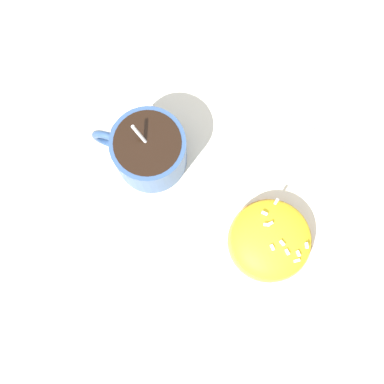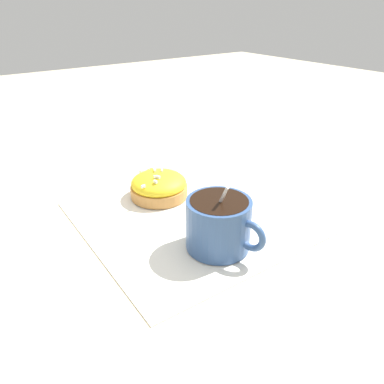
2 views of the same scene
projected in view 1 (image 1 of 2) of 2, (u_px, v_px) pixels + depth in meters
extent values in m
plane|color=#C6B793|center=(206.00, 204.00, 0.66)|extent=(3.00, 3.00, 0.00)
cube|color=white|center=(206.00, 204.00, 0.65)|extent=(0.33, 0.32, 0.00)
cylinder|color=#335184|center=(150.00, 151.00, 0.63)|extent=(0.09, 0.09, 0.07)
cylinder|color=black|center=(148.00, 144.00, 0.60)|extent=(0.08, 0.08, 0.01)
torus|color=#335184|center=(110.00, 139.00, 0.63)|extent=(0.04, 0.02, 0.04)
ellipsoid|color=silver|center=(136.00, 145.00, 0.66)|extent=(0.03, 0.02, 0.01)
cylinder|color=silver|center=(152.00, 150.00, 0.61)|extent=(0.05, 0.01, 0.09)
cylinder|color=#C18442|center=(271.00, 238.00, 0.64)|extent=(0.10, 0.10, 0.02)
ellipsoid|color=yellow|center=(273.00, 236.00, 0.62)|extent=(0.09, 0.09, 0.03)
cube|color=white|center=(264.00, 213.00, 0.61)|extent=(0.01, 0.00, 0.00)
cube|color=white|center=(297.00, 261.00, 0.60)|extent=(0.01, 0.01, 0.00)
cube|color=white|center=(307.00, 246.00, 0.61)|extent=(0.01, 0.01, 0.00)
cube|color=white|center=(276.00, 202.00, 0.62)|extent=(0.00, 0.01, 0.00)
cube|color=white|center=(270.00, 224.00, 0.60)|extent=(0.01, 0.01, 0.00)
cube|color=white|center=(272.00, 247.00, 0.60)|extent=(0.01, 0.01, 0.00)
cube|color=white|center=(282.00, 244.00, 0.60)|extent=(0.01, 0.01, 0.00)
cube|color=white|center=(267.00, 225.00, 0.60)|extent=(0.01, 0.01, 0.00)
cube|color=white|center=(287.00, 252.00, 0.60)|extent=(0.01, 0.01, 0.00)
cube|color=white|center=(298.00, 254.00, 0.60)|extent=(0.01, 0.01, 0.00)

